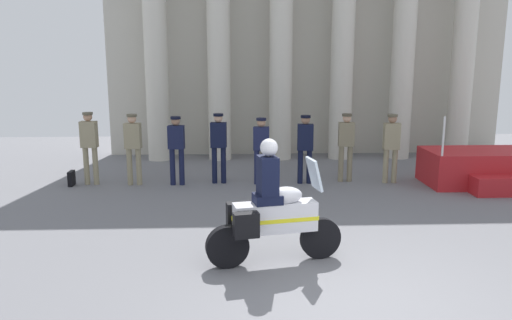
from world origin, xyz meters
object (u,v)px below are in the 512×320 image
object	(u,v)px
officer_in_row_1	(133,143)
officer_in_row_4	(261,145)
motorcycle_with_rider	(271,212)
officer_in_row_7	(391,143)
briefcase_on_ground	(72,178)
officer_in_row_6	(346,142)
reviewing_stand	(491,169)
officer_in_row_3	(219,142)
officer_in_row_2	(176,145)
officer_in_row_5	(305,144)
officer_in_row_0	(89,142)

from	to	relation	value
officer_in_row_1	officer_in_row_4	size ratio (longest dim) A/B	1.06
officer_in_row_4	motorcycle_with_rider	distance (m)	4.84
officer_in_row_7	motorcycle_with_rider	distance (m)	5.85
officer_in_row_1	briefcase_on_ground	world-z (taller)	officer_in_row_1
officer_in_row_6	officer_in_row_7	xyz separation A→B (m)	(1.07, -0.19, -0.00)
officer_in_row_4	briefcase_on_ground	size ratio (longest dim) A/B	4.51
reviewing_stand	officer_in_row_3	bearing A→B (deg)	175.87
officer_in_row_3	officer_in_row_4	xyz separation A→B (m)	(1.03, -0.14, -0.06)
briefcase_on_ground	officer_in_row_7	bearing A→B (deg)	-0.31
officer_in_row_1	officer_in_row_2	world-z (taller)	officer_in_row_1
reviewing_stand	motorcycle_with_rider	size ratio (longest dim) A/B	1.51
officer_in_row_2	officer_in_row_5	size ratio (longest dim) A/B	0.99
motorcycle_with_rider	reviewing_stand	bearing A→B (deg)	27.06
officer_in_row_4	officer_in_row_6	distance (m)	2.11
reviewing_stand	officer_in_row_0	xyz separation A→B (m)	(-9.70, 0.47, 0.64)
officer_in_row_0	officer_in_row_6	world-z (taller)	officer_in_row_0
officer_in_row_7	motorcycle_with_rider	xyz separation A→B (m)	(-3.30, -4.82, -0.21)
officer_in_row_0	officer_in_row_1	bearing A→B (deg)	-179.90
officer_in_row_5	briefcase_on_ground	xyz separation A→B (m)	(-5.65, 0.01, -0.81)
officer_in_row_1	officer_in_row_7	distance (m)	6.25
officer_in_row_0	motorcycle_with_rider	distance (m)	6.39
officer_in_row_0	officer_in_row_6	xyz separation A→B (m)	(6.24, 0.04, -0.04)
officer_in_row_6	reviewing_stand	bearing A→B (deg)	176.48
officer_in_row_5	officer_in_row_6	xyz separation A→B (m)	(1.04, 0.15, 0.01)
officer_in_row_1	officer_in_row_2	bearing A→B (deg)	-177.64
reviewing_stand	officer_in_row_3	world-z (taller)	reviewing_stand
officer_in_row_0	reviewing_stand	bearing A→B (deg)	-177.90
officer_in_row_2	motorcycle_with_rider	world-z (taller)	motorcycle_with_rider
officer_in_row_2	officer_in_row_6	distance (m)	4.15
officer_in_row_4	officer_in_row_7	xyz separation A→B (m)	(3.18, -0.02, 0.04)
reviewing_stand	officer_in_row_0	world-z (taller)	officer_in_row_0
officer_in_row_5	officer_in_row_2	bearing A→B (deg)	5.25
motorcycle_with_rider	officer_in_row_0	bearing A→B (deg)	117.60
officer_in_row_4	officer_in_row_6	xyz separation A→B (m)	(2.10, 0.17, 0.05)
officer_in_row_1	officer_in_row_6	distance (m)	5.18
officer_in_row_6	briefcase_on_ground	xyz separation A→B (m)	(-6.69, -0.15, -0.82)
reviewing_stand	officer_in_row_6	xyz separation A→B (m)	(-3.46, 0.51, 0.60)
officer_in_row_5	officer_in_row_7	bearing A→B (deg)	-176.06
reviewing_stand	officer_in_row_1	size ratio (longest dim) A/B	1.81
officer_in_row_2	officer_in_row_3	bearing A→B (deg)	-167.29
officer_in_row_3	briefcase_on_ground	bearing A→B (deg)	6.68
reviewing_stand	officer_in_row_5	size ratio (longest dim) A/B	1.86
officer_in_row_2	officer_in_row_4	size ratio (longest dim) A/B	1.03
officer_in_row_5	reviewing_stand	bearing A→B (deg)	-179.67
officer_in_row_5	officer_in_row_6	size ratio (longest dim) A/B	0.99
officer_in_row_4	officer_in_row_7	size ratio (longest dim) A/B	0.96
reviewing_stand	officer_in_row_2	xyz separation A→B (m)	(-7.60, 0.34, 0.58)
reviewing_stand	officer_in_row_2	world-z (taller)	reviewing_stand
officer_in_row_1	officer_in_row_7	bearing A→B (deg)	-175.67
officer_in_row_5	officer_in_row_7	world-z (taller)	officer_in_row_7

